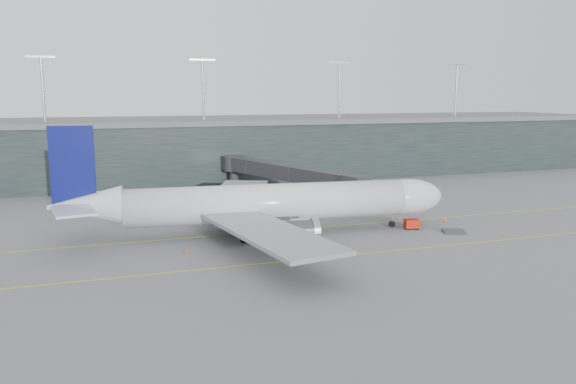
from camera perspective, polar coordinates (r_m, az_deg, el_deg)
name	(u,v)px	position (r m, az deg, el deg)	size (l,w,h in m)	color
ground	(228,228)	(90.76, -6.12, -3.69)	(320.00, 320.00, 0.00)	slate
taxiline_a	(234,234)	(86.96, -5.55, -4.28)	(160.00, 0.25, 0.02)	gold
taxiline_b	(262,263)	(72.02, -2.67, -7.26)	(160.00, 0.25, 0.02)	gold
taxiline_lead_main	(231,204)	(110.89, -5.81, -1.18)	(0.25, 60.00, 0.02)	gold
terminal	(178,148)	(146.08, -11.08, 4.38)	(240.00, 36.00, 29.00)	black
main_aircraft	(265,204)	(85.62, -2.32, -1.20)	(60.56, 56.63, 16.97)	silver
jet_bridge	(279,170)	(118.40, -0.96, 2.30)	(19.90, 46.93, 7.42)	#29282D
gse_cart	(412,224)	(91.72, 12.48, -3.16)	(2.55, 1.88, 1.58)	red
baggage_dolly	(454,231)	(91.22, 16.48, -3.85)	(3.27, 2.62, 0.33)	#323136
uld_a	(178,213)	(99.58, -11.07, -2.07)	(1.99, 1.63, 1.72)	#3C3C41
uld_b	(205,210)	(101.07, -8.42, -1.85)	(2.10, 1.87, 1.60)	#3C3C41
uld_c	(216,211)	(99.41, -7.34, -1.88)	(2.67, 2.37, 2.05)	#3C3C41
cone_nose	(445,219)	(98.78, 15.65, -2.65)	(0.49, 0.49, 0.79)	#EA5E0D
cone_wing_stbd	(319,253)	(75.08, 3.16, -6.23)	(0.50, 0.50, 0.80)	#EF4B0D
cone_wing_port	(270,210)	(102.70, -1.87, -1.86)	(0.39, 0.39, 0.62)	#CA4C0B
cone_tail	(186,252)	(77.22, -10.32, -5.99)	(0.40, 0.40, 0.63)	red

